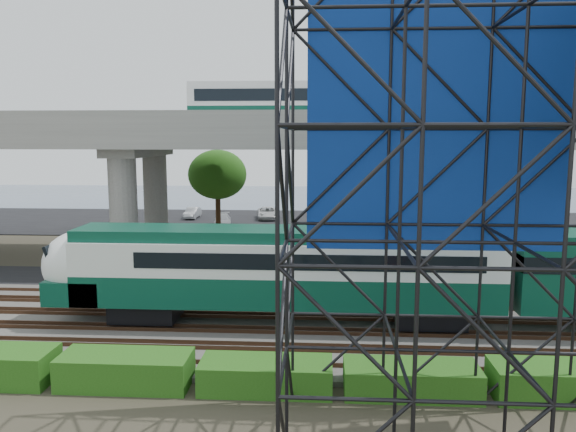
{
  "coord_description": "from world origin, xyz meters",
  "views": [
    {
      "loc": [
        2.94,
        -22.78,
        8.76
      ],
      "look_at": [
        1.11,
        6.0,
        4.67
      ],
      "focal_mm": 35.0,
      "sensor_mm": 36.0,
      "label": 1
    }
  ],
  "objects": [
    {
      "name": "ground",
      "position": [
        0.0,
        0.0,
        0.0
      ],
      "size": [
        140.0,
        140.0,
        0.0
      ],
      "primitive_type": "plane",
      "color": "#474233",
      "rests_on": "ground"
    },
    {
      "name": "ballast_bed",
      "position": [
        0.0,
        2.0,
        0.1
      ],
      "size": [
        90.0,
        12.0,
        0.2
      ],
      "primitive_type": "cube",
      "color": "slate",
      "rests_on": "ground"
    },
    {
      "name": "service_road",
      "position": [
        0.0,
        10.5,
        0.04
      ],
      "size": [
        90.0,
        5.0,
        0.08
      ],
      "primitive_type": "cube",
      "color": "black",
      "rests_on": "ground"
    },
    {
      "name": "parking_lot",
      "position": [
        0.0,
        34.0,
        0.04
      ],
      "size": [
        90.0,
        18.0,
        0.08
      ],
      "primitive_type": "cube",
      "color": "black",
      "rests_on": "ground"
    },
    {
      "name": "harbor_water",
      "position": [
        0.0,
        56.0,
        0.01
      ],
      "size": [
        140.0,
        40.0,
        0.03
      ],
      "primitive_type": "cube",
      "color": "#3F5169",
      "rests_on": "ground"
    },
    {
      "name": "rail_tracks",
      "position": [
        0.0,
        2.0,
        0.28
      ],
      "size": [
        90.0,
        9.52,
        0.16
      ],
      "color": "#472D1E",
      "rests_on": "ballast_bed"
    },
    {
      "name": "commuter_train",
      "position": [
        3.37,
        2.0,
        2.88
      ],
      "size": [
        29.3,
        3.06,
        4.3
      ],
      "color": "black",
      "rests_on": "rail_tracks"
    },
    {
      "name": "overpass",
      "position": [
        -0.02,
        16.0,
        8.21
      ],
      "size": [
        80.0,
        12.0,
        12.4
      ],
      "color": "#9E9B93",
      "rests_on": "ground"
    },
    {
      "name": "scaffold_tower",
      "position": [
        6.48,
        -7.98,
        7.47
      ],
      "size": [
        9.36,
        6.36,
        15.0
      ],
      "color": "black",
      "rests_on": "ground"
    },
    {
      "name": "hedge_strip",
      "position": [
        1.01,
        -4.3,
        0.56
      ],
      "size": [
        34.6,
        1.8,
        1.2
      ],
      "color": "#1F4F12",
      "rests_on": "ground"
    },
    {
      "name": "trees",
      "position": [
        -4.67,
        16.17,
        5.57
      ],
      "size": [
        40.94,
        16.94,
        7.69
      ],
      "color": "#382314",
      "rests_on": "ground"
    },
    {
      "name": "suv",
      "position": [
        -6.42,
        11.09,
        0.76
      ],
      "size": [
        5.36,
        3.89,
        1.35
      ],
      "primitive_type": "imported",
      "rotation": [
        0.0,
        0.0,
        1.95
      ],
      "color": "black",
      "rests_on": "service_road"
    },
    {
      "name": "parked_cars",
      "position": [
        2.33,
        33.65,
        0.67
      ],
      "size": [
        37.59,
        9.59,
        1.25
      ],
      "color": "white",
      "rests_on": "parking_lot"
    }
  ]
}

